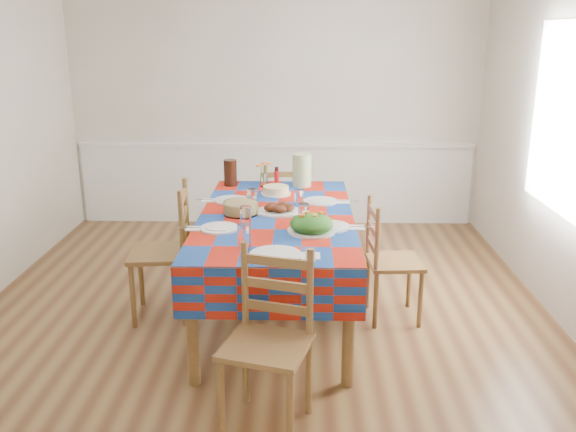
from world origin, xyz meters
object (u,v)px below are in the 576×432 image
(meat_platter, at_px, (279,209))
(green_pitcher, at_px, (302,170))
(chair_far, at_px, (283,210))
(tea_pitcher, at_px, (230,173))
(chair_left, at_px, (166,252))
(chair_near, at_px, (269,342))
(dining_table, at_px, (277,226))
(chair_right, at_px, (389,262))

(meat_platter, distance_m, green_pitcher, 0.87)
(chair_far, bearing_deg, tea_pitcher, 36.86)
(chair_left, bearing_deg, tea_pitcher, 149.63)
(chair_near, bearing_deg, chair_far, 106.23)
(dining_table, relative_size, chair_left, 2.02)
(chair_left, bearing_deg, dining_table, 83.78)
(meat_platter, height_order, tea_pitcher, tea_pitcher)
(dining_table, bearing_deg, chair_left, 179.66)
(green_pitcher, bearing_deg, chair_right, -53.24)
(meat_platter, xyz_separation_m, chair_left, (-0.86, -0.03, -0.34))
(chair_right, bearing_deg, dining_table, 85.90)
(meat_platter, relative_size, green_pitcher, 1.35)
(green_pitcher, distance_m, chair_left, 1.42)
(tea_pitcher, bearing_deg, chair_right, -34.55)
(meat_platter, height_order, chair_left, chair_left)
(chair_near, bearing_deg, chair_right, 74.01)
(chair_near, distance_m, chair_left, 1.59)
(meat_platter, xyz_separation_m, chair_far, (-0.01, 1.29, -0.39))
(chair_right, bearing_deg, green_pitcher, 32.85)
(chair_far, bearing_deg, green_pitcher, 103.24)
(dining_table, distance_m, chair_left, 0.87)
(tea_pitcher, relative_size, chair_left, 0.22)
(meat_platter, distance_m, chair_left, 0.92)
(tea_pitcher, xyz_separation_m, chair_right, (1.29, -0.89, -0.48))
(chair_near, relative_size, chair_right, 1.08)
(dining_table, bearing_deg, chair_far, 89.73)
(dining_table, height_order, chair_left, chair_left)
(tea_pitcher, height_order, chair_right, tea_pitcher)
(tea_pitcher, bearing_deg, chair_left, -114.48)
(green_pitcher, relative_size, chair_far, 0.30)
(chair_far, height_order, chair_right, chair_far)
(green_pitcher, height_order, chair_near, green_pitcher)
(tea_pitcher, xyz_separation_m, chair_near, (0.45, -2.21, -0.44))
(meat_platter, bearing_deg, chair_near, -90.12)
(tea_pitcher, distance_m, chair_right, 1.63)
(chair_near, relative_size, chair_far, 1.07)
(green_pitcher, height_order, tea_pitcher, green_pitcher)
(chair_near, bearing_deg, dining_table, 106.65)
(green_pitcher, bearing_deg, meat_platter, -101.35)
(green_pitcher, distance_m, chair_right, 1.21)
(tea_pitcher, xyz_separation_m, chair_far, (0.45, 0.45, -0.47))
(green_pitcher, relative_size, tea_pitcher, 1.25)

